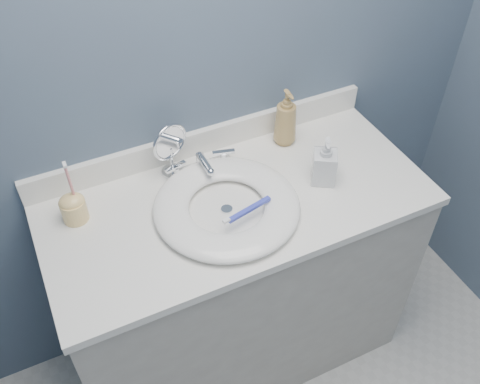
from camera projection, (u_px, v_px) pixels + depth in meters
back_wall at (198, 68)px, 1.63m from camera, size 2.20×0.02×2.40m
vanity_cabinet at (238, 285)px, 1.99m from camera, size 1.20×0.55×0.85m
countertop at (237, 203)px, 1.69m from camera, size 1.22×0.57×0.03m
backsplash at (204, 140)px, 1.81m from camera, size 1.22×0.02×0.09m
basin at (227, 206)px, 1.63m from camera, size 0.45×0.45×0.04m
drain at (227, 209)px, 1.64m from camera, size 0.04×0.04×0.01m
faucet at (202, 165)px, 1.75m from camera, size 0.25×0.13×0.07m
makeup_mirror at (170, 148)px, 1.69m from camera, size 0.13×0.07×0.19m
soap_bottle_amber at (286, 117)px, 1.81m from camera, size 0.08×0.09×0.21m
soap_bottle_clear at (325, 161)px, 1.68m from camera, size 0.10×0.10×0.17m
toothbrush_holder at (73, 207)px, 1.58m from camera, size 0.08×0.08×0.22m
toothbrush_lying at (247, 210)px, 1.58m from camera, size 0.17×0.05×0.02m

